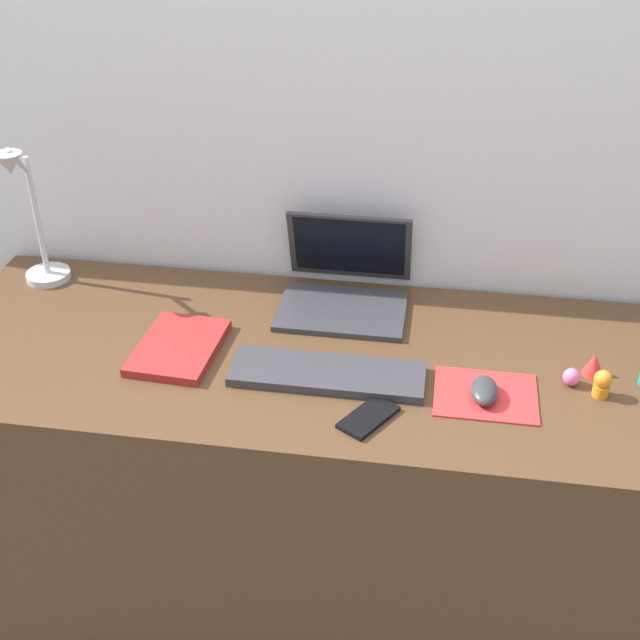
{
  "coord_description": "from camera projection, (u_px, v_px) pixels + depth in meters",
  "views": [
    {
      "loc": [
        0.26,
        -1.52,
        1.81
      ],
      "look_at": [
        0.02,
        0.0,
        0.83
      ],
      "focal_mm": 47.77,
      "sensor_mm": 36.0,
      "label": 1
    }
  ],
  "objects": [
    {
      "name": "desk",
      "position": [
        313.0,
        479.0,
        2.07
      ],
      "size": [
        1.71,
        0.66,
        0.74
      ],
      "primitive_type": "cube",
      "color": "#4C331E",
      "rests_on": "ground_plane"
    },
    {
      "name": "mouse",
      "position": [
        484.0,
        390.0,
        1.73
      ],
      "size": [
        0.06,
        0.1,
        0.03
      ],
      "primitive_type": "ellipsoid",
      "color": "#333338",
      "rests_on": "mousepad"
    },
    {
      "name": "cell_phone",
      "position": [
        368.0,
        417.0,
        1.68
      ],
      "size": [
        0.12,
        0.14,
        0.01
      ],
      "primitive_type": "cube",
      "rotation": [
        0.0,
        0.0,
        -0.56
      ],
      "color": "black",
      "rests_on": "desk"
    },
    {
      "name": "desk_lamp",
      "position": [
        31.0,
        222.0,
        2.04
      ],
      "size": [
        0.11,
        0.16,
        0.37
      ],
      "color": "#B7B7BC",
      "rests_on": "desk"
    },
    {
      "name": "laptop",
      "position": [
        345.0,
        282.0,
        2.04
      ],
      "size": [
        0.3,
        0.28,
        0.21
      ],
      "color": "#333338",
      "rests_on": "desk"
    },
    {
      "name": "mousepad",
      "position": [
        486.0,
        395.0,
        1.74
      ],
      "size": [
        0.21,
        0.17,
        0.0
      ],
      "primitive_type": "cube",
      "color": "red",
      "rests_on": "desk"
    },
    {
      "name": "toy_figurine_pink",
      "position": [
        571.0,
        377.0,
        1.77
      ],
      "size": [
        0.03,
        0.03,
        0.04
      ],
      "primitive_type": "ellipsoid",
      "color": "pink",
      "rests_on": "desk"
    },
    {
      "name": "keyboard",
      "position": [
        327.0,
        374.0,
        1.79
      ],
      "size": [
        0.41,
        0.13,
        0.02
      ],
      "primitive_type": "cube",
      "color": "#333338",
      "rests_on": "desk"
    },
    {
      "name": "ground_plane",
      "position": [
        314.0,
        582.0,
        2.27
      ],
      "size": [
        6.0,
        6.0,
        0.0
      ],
      "primitive_type": "plane",
      "color": "#59514C"
    },
    {
      "name": "back_wall",
      "position": [
        336.0,
        278.0,
        2.19
      ],
      "size": [
        2.91,
        0.05,
        1.45
      ],
      "primitive_type": "cube",
      "color": "silver",
      "rests_on": "ground_plane"
    },
    {
      "name": "toy_figurine_red",
      "position": [
        594.0,
        364.0,
        1.8
      ],
      "size": [
        0.05,
        0.05,
        0.05
      ],
      "primitive_type": "cone",
      "color": "red",
      "rests_on": "desk"
    },
    {
      "name": "notebook_pad",
      "position": [
        178.0,
        347.0,
        1.88
      ],
      "size": [
        0.18,
        0.25,
        0.02
      ],
      "primitive_type": "cube",
      "rotation": [
        0.0,
        0.0,
        -0.06
      ],
      "color": "maroon",
      "rests_on": "desk"
    },
    {
      "name": "toy_figurine_orange",
      "position": [
        602.0,
        383.0,
        1.73
      ],
      "size": [
        0.04,
        0.04,
        0.06
      ],
      "color": "orange",
      "rests_on": "desk"
    }
  ]
}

